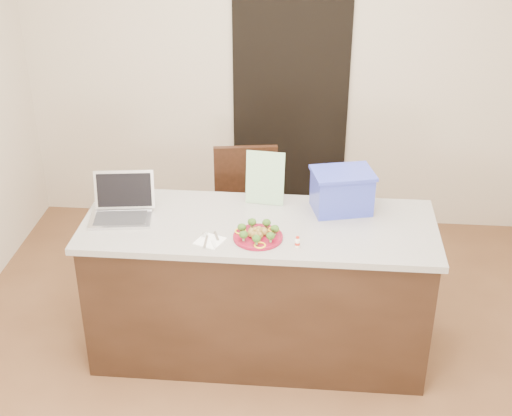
# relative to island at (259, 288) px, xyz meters

# --- Properties ---
(ground) EXTENTS (4.00, 4.00, 0.00)m
(ground) POSITION_rel_island_xyz_m (0.00, -0.25, -0.46)
(ground) COLOR brown
(ground) RESTS_ON ground
(room_shell) EXTENTS (4.00, 4.00, 4.00)m
(room_shell) POSITION_rel_island_xyz_m (0.00, -0.25, 1.16)
(room_shell) COLOR white
(room_shell) RESTS_ON ground
(doorway) EXTENTS (0.90, 0.02, 2.00)m
(doorway) POSITION_rel_island_xyz_m (0.10, 1.73, 0.54)
(doorway) COLOR black
(doorway) RESTS_ON ground
(island) EXTENTS (2.06, 0.76, 0.92)m
(island) POSITION_rel_island_xyz_m (0.00, 0.00, 0.00)
(island) COLOR black
(island) RESTS_ON ground
(plate) EXTENTS (0.28, 0.28, 0.02)m
(plate) POSITION_rel_island_xyz_m (0.01, -0.17, 0.47)
(plate) COLOR maroon
(plate) RESTS_ON island
(meatballs) EXTENTS (0.11, 0.11, 0.04)m
(meatballs) POSITION_rel_island_xyz_m (0.01, -0.17, 0.49)
(meatballs) COLOR olive
(meatballs) RESTS_ON plate
(broccoli) EXTENTS (0.23, 0.23, 0.04)m
(broccoli) POSITION_rel_island_xyz_m (0.01, -0.17, 0.51)
(broccoli) COLOR #234512
(broccoli) RESTS_ON plate
(pepper_rings) EXTENTS (0.25, 0.24, 0.01)m
(pepper_rings) POSITION_rel_island_xyz_m (0.01, -0.17, 0.48)
(pepper_rings) COLOR yellow
(pepper_rings) RESTS_ON plate
(napkin) EXTENTS (0.18, 0.18, 0.01)m
(napkin) POSITION_rel_island_xyz_m (-0.25, -0.23, 0.46)
(napkin) COLOR white
(napkin) RESTS_ON island
(fork) EXTENTS (0.03, 0.17, 0.00)m
(fork) POSITION_rel_island_xyz_m (-0.27, -0.21, 0.47)
(fork) COLOR silver
(fork) RESTS_ON napkin
(knife) EXTENTS (0.05, 0.18, 0.01)m
(knife) POSITION_rel_island_xyz_m (-0.22, -0.24, 0.47)
(knife) COLOR white
(knife) RESTS_ON napkin
(yogurt_bottle) EXTENTS (0.03, 0.03, 0.06)m
(yogurt_bottle) POSITION_rel_island_xyz_m (0.23, -0.24, 0.48)
(yogurt_bottle) COLOR white
(yogurt_bottle) RESTS_ON island
(laptop) EXTENTS (0.38, 0.32, 0.25)m
(laptop) POSITION_rel_island_xyz_m (-0.81, 0.03, 0.53)
(laptop) COLOR silver
(laptop) RESTS_ON island
(leaflet) EXTENTS (0.24, 0.07, 0.33)m
(leaflet) POSITION_rel_island_xyz_m (0.01, 0.26, 0.62)
(leaflet) COLOR white
(leaflet) RESTS_ON island
(blue_box) EXTENTS (0.41, 0.33, 0.25)m
(blue_box) POSITION_rel_island_xyz_m (0.48, 0.21, 0.59)
(blue_box) COLOR #323EB5
(blue_box) RESTS_ON island
(chair) EXTENTS (0.50, 0.51, 1.00)m
(chair) POSITION_rel_island_xyz_m (-0.17, 0.80, 0.11)
(chair) COLOR #341B0F
(chair) RESTS_ON ground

